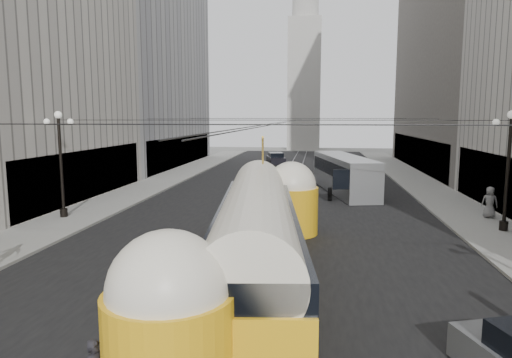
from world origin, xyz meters
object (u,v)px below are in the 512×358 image
(city_bus, at_px, (344,173))
(pedestrian_crossing_b, at_px, (200,338))
(pedestrian_sidewalk_right, at_px, (490,202))
(streetcar, at_px, (256,233))

(city_bus, xyz_separation_m, pedestrian_crossing_b, (-4.92, -27.69, -0.72))
(pedestrian_sidewalk_right, bearing_deg, streetcar, 53.50)
(pedestrian_crossing_b, bearing_deg, streetcar, -177.30)
(streetcar, height_order, pedestrian_sidewalk_right, streetcar)
(streetcar, distance_m, city_bus, 21.87)
(city_bus, bearing_deg, pedestrian_crossing_b, -100.08)
(pedestrian_crossing_b, relative_size, pedestrian_sidewalk_right, 0.97)
(streetcar, relative_size, pedestrian_sidewalk_right, 9.38)
(streetcar, xyz_separation_m, pedestrian_crossing_b, (-0.53, -6.26, -0.99))
(streetcar, bearing_deg, pedestrian_crossing_b, -94.81)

